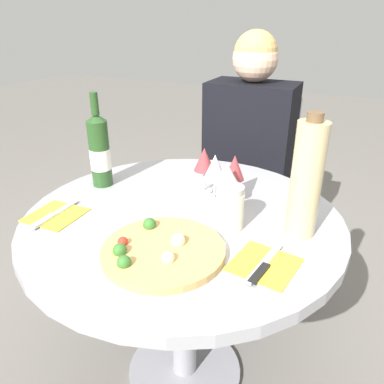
{
  "coord_description": "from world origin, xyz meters",
  "views": [
    {
      "loc": [
        0.45,
        -0.9,
        1.26
      ],
      "look_at": [
        0.05,
        -0.03,
        0.8
      ],
      "focal_mm": 35.0,
      "sensor_mm": 36.0,
      "label": 1
    }
  ],
  "objects_px": {
    "chair_behind_diner": "(250,187)",
    "seated_diner": "(242,181)",
    "wine_bottle": "(100,151)",
    "tall_carafe": "(306,180)",
    "pizza_large": "(162,250)",
    "dining_table": "(183,248)"
  },
  "relations": [
    {
      "from": "seated_diner",
      "to": "wine_bottle",
      "type": "xyz_separation_m",
      "value": [
        -0.34,
        -0.59,
        0.29
      ]
    },
    {
      "from": "pizza_large",
      "to": "wine_bottle",
      "type": "relative_size",
      "value": 0.97
    },
    {
      "from": "tall_carafe",
      "to": "dining_table",
      "type": "bearing_deg",
      "value": -172.58
    },
    {
      "from": "wine_bottle",
      "to": "tall_carafe",
      "type": "relative_size",
      "value": 0.96
    },
    {
      "from": "seated_diner",
      "to": "pizza_large",
      "type": "distance_m",
      "value": 0.91
    },
    {
      "from": "dining_table",
      "to": "wine_bottle",
      "type": "relative_size",
      "value": 2.96
    },
    {
      "from": "chair_behind_diner",
      "to": "wine_bottle",
      "type": "distance_m",
      "value": 0.9
    },
    {
      "from": "chair_behind_diner",
      "to": "pizza_large",
      "type": "relative_size",
      "value": 2.82
    },
    {
      "from": "pizza_large",
      "to": "tall_carafe",
      "type": "xyz_separation_m",
      "value": [
        0.3,
        0.26,
        0.15
      ]
    },
    {
      "from": "wine_bottle",
      "to": "tall_carafe",
      "type": "height_order",
      "value": "tall_carafe"
    },
    {
      "from": "dining_table",
      "to": "wine_bottle",
      "type": "distance_m",
      "value": 0.45
    },
    {
      "from": "dining_table",
      "to": "wine_bottle",
      "type": "height_order",
      "value": "wine_bottle"
    },
    {
      "from": "dining_table",
      "to": "chair_behind_diner",
      "type": "xyz_separation_m",
      "value": [
        -0.02,
        0.82,
        -0.13
      ]
    },
    {
      "from": "pizza_large",
      "to": "tall_carafe",
      "type": "relative_size",
      "value": 0.93
    },
    {
      "from": "dining_table",
      "to": "wine_bottle",
      "type": "bearing_deg",
      "value": 167.61
    },
    {
      "from": "chair_behind_diner",
      "to": "seated_diner",
      "type": "bearing_deg",
      "value": 90.0
    },
    {
      "from": "pizza_large",
      "to": "tall_carafe",
      "type": "bearing_deg",
      "value": 40.7
    },
    {
      "from": "wine_bottle",
      "to": "tall_carafe",
      "type": "bearing_deg",
      "value": -2.8
    },
    {
      "from": "pizza_large",
      "to": "tall_carafe",
      "type": "height_order",
      "value": "tall_carafe"
    },
    {
      "from": "chair_behind_diner",
      "to": "wine_bottle",
      "type": "relative_size",
      "value": 2.73
    },
    {
      "from": "wine_bottle",
      "to": "pizza_large",
      "type": "bearing_deg",
      "value": -35.7
    },
    {
      "from": "pizza_large",
      "to": "dining_table",
      "type": "bearing_deg",
      "value": 101.97
    }
  ]
}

